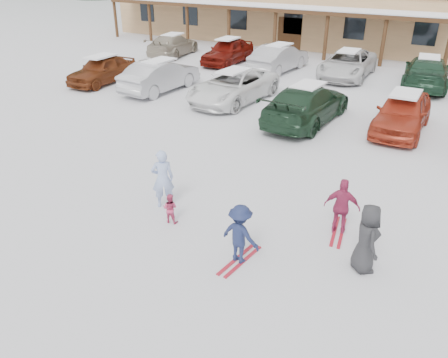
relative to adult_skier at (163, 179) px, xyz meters
The scene contains 18 objects.
ground 1.61m from the adult_skier, 19.67° to the right, with size 160.00×160.00×0.00m, color silver.
adult_skier is the anchor object (origin of this frame).
toddler_red 0.97m from the adult_skier, 42.06° to the right, with size 0.40×0.31×0.82m, color #C03760.
child_navy 3.18m from the adult_skier, 20.65° to the right, with size 0.93×0.54×1.44m, color #182146.
skis_child_navy 3.28m from the adult_skier, 20.65° to the right, with size 0.20×1.40×0.03m, color maroon.
child_magenta 4.71m from the adult_skier, 13.89° to the left, with size 0.87×0.36×1.48m, color #A12951.
skis_child_magenta 4.78m from the adult_skier, 13.89° to the left, with size 0.20×1.40×0.03m, color maroon.
bystander_dark 5.44m from the adult_skier, ahead, with size 0.79×0.51×1.61m, color #28282A.
parked_car_0 13.83m from the adult_skier, 140.72° to the left, with size 1.70×4.22×1.44m, color #642A11.
parked_car_1 11.55m from the adult_skier, 127.93° to the left, with size 1.63×4.66×1.54m, color #A4A4A9.
parked_car_2 9.89m from the adult_skier, 107.93° to the left, with size 2.42×5.24×1.46m, color white.
parked_car_3 8.47m from the adult_skier, 83.70° to the left, with size 2.18×5.36×1.55m, color #1B3523.
parked_car_4 10.31m from the adult_skier, 64.02° to the left, with size 1.80×4.47×1.52m, color #AC331D.
parked_car_7 20.24m from the adult_skier, 125.32° to the left, with size 1.97×4.85×1.41m, color #A0947E.
parked_car_8 17.78m from the adult_skier, 114.04° to the left, with size 1.83×4.54×1.55m, color #620E08.
parked_car_9 16.36m from the adult_skier, 102.78° to the left, with size 1.64×4.70×1.55m, color #A1A0A4.
parked_car_10 16.62m from the adult_skier, 89.09° to the left, with size 2.44×5.30×1.47m, color silver.
parked_car_11 17.15m from the adult_skier, 75.19° to the left, with size 2.19×5.38×1.56m, color #1D3D29.
Camera 1 is at (5.36, -7.72, 6.20)m, focal length 35.00 mm.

